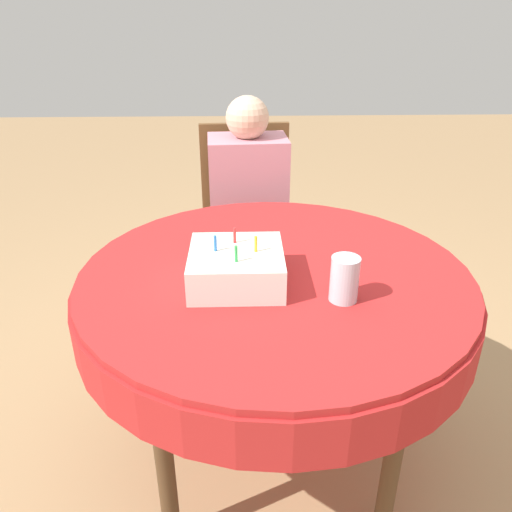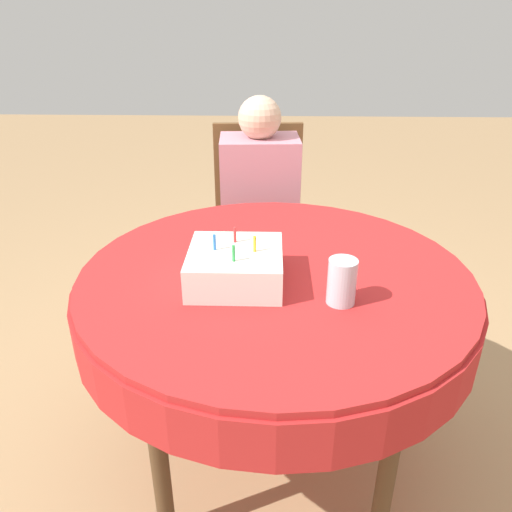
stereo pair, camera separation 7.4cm
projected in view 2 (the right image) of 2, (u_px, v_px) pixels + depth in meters
ground_plane at (272, 454)px, 1.74m from camera, size 12.00×12.00×0.00m
dining_table at (275, 297)px, 1.45m from camera, size 1.13×1.13×0.72m
chair at (259, 225)px, 2.31m from camera, size 0.48×0.48×0.93m
person at (260, 202)px, 2.15m from camera, size 0.34×0.34×1.08m
birthday_cake at (235, 266)px, 1.34m from camera, size 0.25×0.25×0.14m
drinking_glass at (342, 282)px, 1.24m from camera, size 0.07×0.07×0.12m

